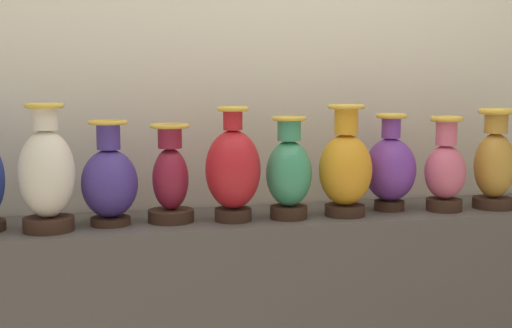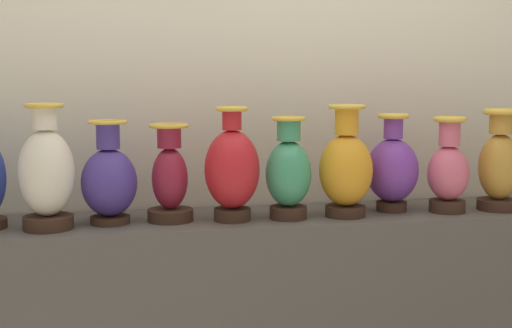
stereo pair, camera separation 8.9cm
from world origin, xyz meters
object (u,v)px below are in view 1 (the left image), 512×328
(vase_burgundy, at_px, (170,180))
(vase_violet, at_px, (390,168))
(vase_ivory, at_px, (47,175))
(vase_jade, at_px, (289,173))
(vase_amber, at_px, (345,168))
(vase_ochre, at_px, (494,164))
(vase_indigo, at_px, (110,181))
(vase_rose, at_px, (445,170))
(vase_crimson, at_px, (233,170))

(vase_burgundy, height_order, vase_violet, vase_violet)
(vase_ivory, relative_size, vase_jade, 1.14)
(vase_amber, relative_size, vase_ochre, 1.05)
(vase_indigo, height_order, vase_violet, vase_violet)
(vase_amber, relative_size, vase_violet, 1.10)
(vase_ivory, xyz_separation_m, vase_rose, (1.38, 0.00, -0.03))
(vase_burgundy, height_order, vase_amber, vase_amber)
(vase_crimson, bearing_deg, vase_jade, -1.88)
(vase_burgundy, relative_size, vase_violet, 0.93)
(vase_violet, bearing_deg, vase_ivory, -177.08)
(vase_ochre, bearing_deg, vase_rose, 179.61)
(vase_indigo, relative_size, vase_amber, 0.88)
(vase_amber, distance_m, vase_rose, 0.39)
(vase_ivory, xyz_separation_m, vase_indigo, (0.19, 0.05, -0.03))
(vase_violet, relative_size, vase_rose, 1.03)
(vase_burgundy, bearing_deg, vase_ochre, -2.35)
(vase_crimson, relative_size, vase_ochre, 1.04)
(vase_ivory, xyz_separation_m, vase_crimson, (0.60, 0.01, -0.00))
(vase_burgundy, height_order, vase_jade, vase_jade)
(vase_indigo, xyz_separation_m, vase_amber, (0.80, -0.04, 0.02))
(vase_ochre, bearing_deg, vase_violet, 171.15)
(vase_ochre, bearing_deg, vase_amber, 179.72)
(vase_ivory, distance_m, vase_ochre, 1.59)
(vase_violet, xyz_separation_m, vase_ochre, (0.39, -0.06, 0.01))
(vase_jade, bearing_deg, vase_ivory, -179.59)
(vase_indigo, height_order, vase_jade, vase_jade)
(vase_violet, bearing_deg, vase_rose, -17.47)
(vase_burgundy, distance_m, vase_rose, 0.99)
(vase_violet, height_order, vase_rose, vase_violet)
(vase_ivory, bearing_deg, vase_indigo, 13.49)
(vase_amber, relative_size, vase_rose, 1.13)
(vase_indigo, xyz_separation_m, vase_jade, (0.60, -0.04, 0.01))
(vase_violet, bearing_deg, vase_amber, -163.69)
(vase_indigo, distance_m, vase_ochre, 1.40)
(vase_crimson, height_order, vase_amber, vase_amber)
(vase_indigo, height_order, vase_rose, vase_rose)
(vase_amber, xyz_separation_m, vase_violet, (0.20, 0.06, -0.01))
(vase_ivory, height_order, vase_violet, vase_ivory)
(vase_ivory, relative_size, vase_ochre, 1.08)
(vase_burgundy, relative_size, vase_rose, 0.95)
(vase_jade, height_order, vase_amber, vase_amber)
(vase_indigo, relative_size, vase_violet, 0.97)
(vase_rose, bearing_deg, vase_burgundy, 177.26)
(vase_burgundy, relative_size, vase_jade, 0.94)
(vase_indigo, relative_size, vase_rose, 0.99)
(vase_ochre, bearing_deg, vase_jade, 179.59)
(vase_burgundy, xyz_separation_m, vase_rose, (0.99, -0.05, 0.01))
(vase_rose, bearing_deg, vase_crimson, 179.22)
(vase_crimson, bearing_deg, vase_ivory, -178.85)
(vase_ivory, height_order, vase_indigo, vase_ivory)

